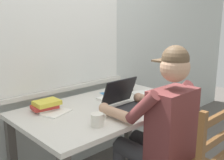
{
  "coord_description": "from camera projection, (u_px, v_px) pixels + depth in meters",
  "views": [
    {
      "loc": [
        -1.37,
        -1.51,
        1.41
      ],
      "look_at": [
        0.01,
        -0.05,
        0.94
      ],
      "focal_mm": 42.34,
      "sensor_mm": 36.0,
      "label": 1
    }
  ],
  "objects": [
    {
      "name": "paper_pile_back_corner",
      "position": [
        111.0,
        98.0,
        2.33
      ],
      "size": [
        0.23,
        0.15,
        0.02
      ],
      "primitive_type": "cube",
      "rotation": [
        0.0,
        0.0,
        0.01
      ],
      "color": "white",
      "rests_on": "desk"
    },
    {
      "name": "coffee_mug_dark",
      "position": [
        129.0,
        86.0,
        2.56
      ],
      "size": [
        0.11,
        0.08,
        0.1
      ],
      "color": "#38281E",
      "rests_on": "desk"
    },
    {
      "name": "paper_pile_side",
      "position": [
        56.0,
        112.0,
        1.98
      ],
      "size": [
        0.25,
        0.21,
        0.01
      ],
      "primitive_type": "cube",
      "rotation": [
        0.0,
        0.0,
        0.33
      ],
      "color": "white",
      "rests_on": "desk"
    },
    {
      "name": "coffee_mug_white",
      "position": [
        97.0,
        120.0,
        1.73
      ],
      "size": [
        0.12,
        0.08,
        0.09
      ],
      "color": "silver",
      "rests_on": "desk"
    },
    {
      "name": "paper_pile_near_laptop",
      "position": [
        144.0,
        94.0,
        2.45
      ],
      "size": [
        0.26,
        0.25,
        0.02
      ],
      "primitive_type": "cube",
      "rotation": [
        0.0,
        0.0,
        -0.4
      ],
      "color": "white",
      "rests_on": "desk"
    },
    {
      "name": "back_wall",
      "position": [
        69.0,
        32.0,
        2.37
      ],
      "size": [
        6.0,
        0.08,
        2.6
      ],
      "color": "beige",
      "rests_on": "ground"
    },
    {
      "name": "laptop",
      "position": [
        128.0,
        102.0,
        2.07
      ],
      "size": [
        0.33,
        0.31,
        0.22
      ],
      "color": "black",
      "rests_on": "desk"
    },
    {
      "name": "book_stack_main",
      "position": [
        46.0,
        105.0,
        2.02
      ],
      "size": [
        0.21,
        0.16,
        0.08
      ],
      "color": "white",
      "rests_on": "desk"
    },
    {
      "name": "seated_person",
      "position": [
        159.0,
        125.0,
        1.83
      ],
      "size": [
        0.5,
        0.6,
        1.25
      ],
      "color": "brown",
      "rests_on": "ground"
    },
    {
      "name": "desk",
      "position": [
        107.0,
        116.0,
        2.17
      ],
      "size": [
        1.42,
        0.84,
        0.72
      ],
      "color": "beige",
      "rests_on": "ground"
    },
    {
      "name": "computer_mouse",
      "position": [
        156.0,
        102.0,
        2.17
      ],
      "size": [
        0.06,
        0.1,
        0.03
      ],
      "primitive_type": "ellipsoid",
      "color": "black",
      "rests_on": "desk"
    },
    {
      "name": "landscape_photo_print",
      "position": [
        108.0,
        93.0,
        2.5
      ],
      "size": [
        0.15,
        0.12,
        0.0
      ],
      "primitive_type": "cube",
      "rotation": [
        0.0,
        0.0,
        -0.27
      ],
      "color": "teal",
      "rests_on": "desk"
    }
  ]
}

